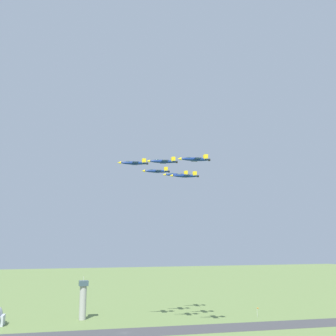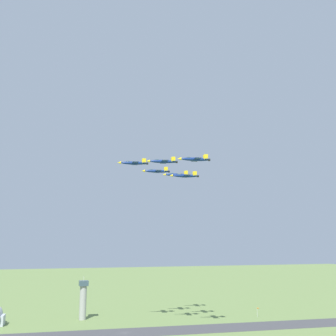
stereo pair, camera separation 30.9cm
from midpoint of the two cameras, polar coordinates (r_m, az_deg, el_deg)
ground_plane at (r=243.58m, az=-6.02°, el=-21.92°), size 1200.00×1200.00×0.00m
runway_strip at (r=243.57m, az=-6.02°, el=-21.91°), size 320.85×42.22×0.10m
control_tower at (r=283.92m, az=-11.74°, el=-17.39°), size 6.00×6.00×27.41m
windsock at (r=294.79m, az=12.51°, el=-18.62°), size 1.88×0.90×6.25m
jet_lead at (r=241.57m, az=-4.78°, el=0.71°), size 18.10×11.26×3.81m
jet_left_wingman at (r=230.31m, az=-0.70°, el=0.93°), size 17.78×11.05×3.74m
jet_right_wingman at (r=255.60m, az=-1.59°, el=-0.43°), size 17.65×10.97×3.71m
jet_left_outer at (r=220.39m, az=3.78°, el=1.24°), size 18.06×11.17×3.80m
jet_right_outer at (r=270.82m, az=1.27°, el=-0.95°), size 18.17×11.32×3.83m
jet_slot_rear at (r=244.67m, az=2.40°, el=-1.08°), size 17.84×11.11×3.76m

